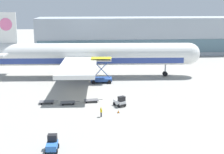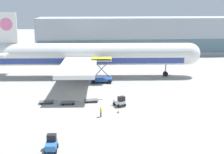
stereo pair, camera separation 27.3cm
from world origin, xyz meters
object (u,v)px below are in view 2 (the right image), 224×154
object	(u,v)px
scissor_lift_loader	(102,73)
baggage_tug_foreground	(51,144)
airplane_main	(89,55)
baggage_dolly_third	(91,100)
baggage_dolly_second	(68,102)
traffic_cone_near	(118,111)
baggage_tug_mid	(120,102)
baggage_dolly_lead	(47,102)
ground_crew_near	(101,111)

from	to	relation	value
scissor_lift_loader	baggage_tug_foreground	size ratio (longest dim) A/B	2.46
airplane_main	baggage_dolly_third	world-z (taller)	airplane_main
baggage_tug_foreground	baggage_dolly_second	distance (m)	19.52
baggage_dolly_second	traffic_cone_near	world-z (taller)	traffic_cone_near
scissor_lift_loader	traffic_cone_near	bearing A→B (deg)	-82.19
baggage_tug_mid	baggage_dolly_lead	bearing A→B (deg)	-129.23
baggage_dolly_third	ground_crew_near	distance (m)	8.63
baggage_tug_mid	baggage_tug_foreground	bearing A→B (deg)	-60.64
ground_crew_near	baggage_dolly_second	bearing A→B (deg)	15.14
traffic_cone_near	baggage_dolly_third	bearing A→B (deg)	124.37
ground_crew_near	baggage_tug_mid	bearing A→B (deg)	-59.16
baggage_dolly_lead	traffic_cone_near	world-z (taller)	traffic_cone_near
scissor_lift_loader	ground_crew_near	size ratio (longest dim) A/B	3.62
scissor_lift_loader	baggage_tug_foreground	world-z (taller)	scissor_lift_loader
airplane_main	traffic_cone_near	xyz separation A→B (m)	(4.61, -29.25, -5.52)
airplane_main	baggage_dolly_third	bearing A→B (deg)	-86.54
scissor_lift_loader	ground_crew_near	world-z (taller)	scissor_lift_loader
scissor_lift_loader	traffic_cone_near	distance (m)	22.77
traffic_cone_near	baggage_dolly_lead	bearing A→B (deg)	153.48
ground_crew_near	traffic_cone_near	distance (m)	3.67
baggage_dolly_second	baggage_dolly_third	xyz separation A→B (m)	(4.57, 0.97, 0.00)
baggage_dolly_lead	baggage_dolly_second	xyz separation A→B (m)	(4.14, -0.83, 0.00)
baggage_tug_foreground	traffic_cone_near	xyz separation A→B (m)	(10.45, 13.63, -0.56)
baggage_dolly_lead	baggage_dolly_second	bearing A→B (deg)	-16.12
baggage_tug_foreground	scissor_lift_loader	bearing A→B (deg)	-10.99
airplane_main	scissor_lift_loader	world-z (taller)	airplane_main
baggage_dolly_second	scissor_lift_loader	bearing A→B (deg)	60.91
ground_crew_near	baggage_dolly_lead	bearing A→B (deg)	27.05
scissor_lift_loader	baggage_dolly_third	bearing A→B (deg)	-97.12
baggage_dolly_second	traffic_cone_near	distance (m)	10.92
scissor_lift_loader	baggage_dolly_lead	world-z (taller)	scissor_lift_loader
ground_crew_near	scissor_lift_loader	bearing A→B (deg)	-27.19
scissor_lift_loader	baggage_dolly_third	xyz separation A→B (m)	(-2.99, -15.81, -1.92)
baggage_tug_foreground	traffic_cone_near	world-z (taller)	baggage_tug_foreground
baggage_dolly_second	ground_crew_near	world-z (taller)	ground_crew_near
airplane_main	baggage_tug_mid	size ratio (longest dim) A/B	20.65
airplane_main	baggage_dolly_third	distance (m)	23.09
baggage_dolly_second	baggage_dolly_third	size ratio (longest dim) A/B	1.00
baggage_tug_foreground	baggage_dolly_third	size ratio (longest dim) A/B	0.67
baggage_tug_mid	traffic_cone_near	size ratio (longest dim) A/B	4.35
baggage_tug_foreground	baggage_tug_mid	size ratio (longest dim) A/B	0.90
baggage_dolly_third	traffic_cone_near	world-z (taller)	traffic_cone_near
airplane_main	scissor_lift_loader	bearing A→B (deg)	-62.49
baggage_dolly_third	traffic_cone_near	bearing A→B (deg)	-60.46
scissor_lift_loader	baggage_dolly_lead	bearing A→B (deg)	-122.67
baggage_tug_foreground	ground_crew_near	distance (m)	13.99
scissor_lift_loader	baggage_tug_mid	distance (m)	18.97
ground_crew_near	traffic_cone_near	world-z (taller)	ground_crew_near
scissor_lift_loader	baggage_dolly_third	world-z (taller)	scissor_lift_loader
baggage_dolly_second	baggage_tug_mid	bearing A→B (deg)	-16.05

